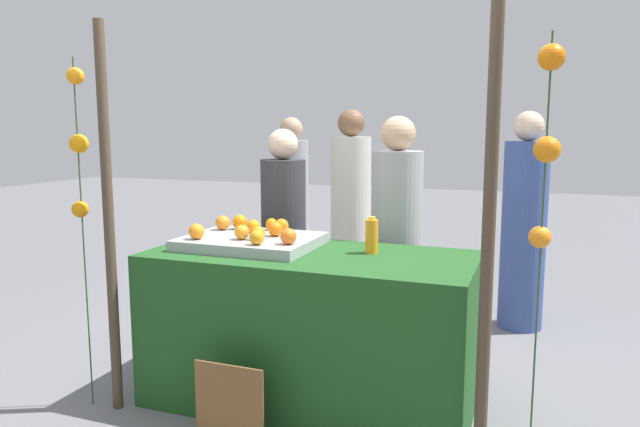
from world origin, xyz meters
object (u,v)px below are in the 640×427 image
Objects in this scene: orange_1 at (271,224)px; juice_bottle at (372,236)px; stall_counter at (311,328)px; chalkboard_sign at (230,406)px; vendor_left at (284,248)px; orange_0 at (223,223)px; vendor_right at (396,252)px.

orange_1 is 0.36× the size of juice_bottle.
chalkboard_sign is at bearing -108.46° from stall_counter.
orange_1 is 0.05× the size of vendor_left.
stall_counter is 4.19× the size of chalkboard_sign.
stall_counter is 20.02× the size of orange_0.
juice_bottle is 0.61m from vendor_right.
orange_0 reaches higher than orange_1.
vendor_left is at bearing 178.79° from vendor_right.
stall_counter is at bearing 71.54° from chalkboard_sign.
vendor_left is 0.80m from vendor_right.
orange_1 is (-0.37, 0.29, 0.53)m from stall_counter.
juice_bottle is (0.97, -0.07, -0.01)m from orange_0.
vendor_right is at bearing 67.98° from chalkboard_sign.
orange_0 is at bearing -160.05° from orange_1.
juice_bottle reaches higher than orange_1.
vendor_right is at bearing 27.50° from orange_0.
stall_counter is at bearing -15.67° from orange_0.
vendor_left is (0.18, 0.52, -0.25)m from orange_0.
orange_0 is at bearing 164.33° from stall_counter.
vendor_right is (0.32, 0.69, 0.32)m from stall_counter.
juice_bottle is at bearing -36.73° from vendor_left.
vendor_right is (0.97, 0.51, -0.21)m from orange_0.
juice_bottle is 1.02m from vendor_left.
chalkboard_sign is at bearing -78.56° from orange_1.
juice_bottle reaches higher than orange_0.
vendor_left reaches higher than chalkboard_sign.
juice_bottle is 0.13× the size of vendor_left.
orange_1 is 1.17m from chalkboard_sign.
vendor_right is (0.52, 1.27, 0.55)m from chalkboard_sign.
stall_counter is at bearing -114.91° from vendor_right.
orange_0 is 0.06× the size of vendor_right.
chalkboard_sign is at bearing -59.09° from orange_0.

